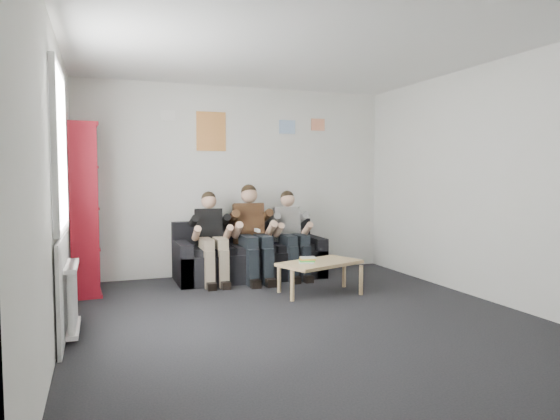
% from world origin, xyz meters
% --- Properties ---
extents(room_shell, '(5.00, 5.00, 5.00)m').
position_xyz_m(room_shell, '(0.00, 0.00, 1.35)').
color(room_shell, black).
rests_on(room_shell, ground).
extents(sofa, '(2.03, 0.83, 0.78)m').
position_xyz_m(sofa, '(0.04, 2.11, 0.28)').
color(sofa, black).
rests_on(sofa, ground).
extents(bookshelf, '(0.31, 0.92, 2.04)m').
position_xyz_m(bookshelf, '(-2.07, 1.99, 1.02)').
color(bookshelf, maroon).
rests_on(bookshelf, ground).
extents(coffee_table, '(0.98, 0.54, 0.39)m').
position_xyz_m(coffee_table, '(0.58, 0.91, 0.35)').
color(coffee_table, tan).
rests_on(coffee_table, ground).
extents(game_cases, '(0.23, 0.22, 0.06)m').
position_xyz_m(game_cases, '(0.41, 0.90, 0.42)').
color(game_cases, silver).
rests_on(game_cases, coffee_table).
extents(person_left, '(0.37, 0.79, 1.21)m').
position_xyz_m(person_left, '(-0.53, 1.93, 0.61)').
color(person_left, black).
rests_on(person_left, sofa).
extents(person_middle, '(0.41, 0.88, 1.30)m').
position_xyz_m(person_middle, '(0.04, 1.92, 0.64)').
color(person_middle, '#4D3319').
rests_on(person_middle, sofa).
extents(person_right, '(0.37, 0.79, 1.21)m').
position_xyz_m(person_right, '(0.60, 1.93, 0.61)').
color(person_right, silver).
rests_on(person_right, sofa).
extents(radiator, '(0.10, 0.64, 0.60)m').
position_xyz_m(radiator, '(-2.15, 0.20, 0.35)').
color(radiator, white).
rests_on(radiator, ground).
extents(window, '(0.05, 1.30, 2.36)m').
position_xyz_m(window, '(-2.22, 0.20, 1.03)').
color(window, white).
rests_on(window, room_shell).
extents(poster_large, '(0.42, 0.01, 0.55)m').
position_xyz_m(poster_large, '(-0.40, 2.49, 2.05)').
color(poster_large, gold).
rests_on(poster_large, room_shell).
extents(poster_blue, '(0.25, 0.01, 0.20)m').
position_xyz_m(poster_blue, '(0.75, 2.49, 2.15)').
color(poster_blue, '#4088DB').
rests_on(poster_blue, room_shell).
extents(poster_pink, '(0.22, 0.01, 0.18)m').
position_xyz_m(poster_pink, '(1.25, 2.49, 2.20)').
color(poster_pink, '#C63E7E').
rests_on(poster_pink, room_shell).
extents(poster_sign, '(0.20, 0.01, 0.14)m').
position_xyz_m(poster_sign, '(-1.00, 2.49, 2.25)').
color(poster_sign, white).
rests_on(poster_sign, room_shell).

